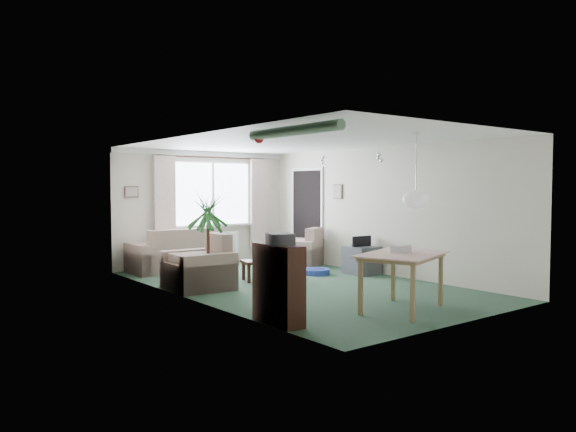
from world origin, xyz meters
TOP-DOWN VIEW (x-y plane):
  - ground at (0.00, 0.00)m, footprint 6.50×6.50m
  - window at (0.20, 3.23)m, footprint 1.80×0.03m
  - curtain_rod at (0.20, 3.15)m, footprint 2.60×0.03m
  - curtain_left at (-0.95, 3.13)m, footprint 0.45×0.08m
  - curtain_right at (1.35, 3.13)m, footprint 0.45×0.08m
  - radiator at (0.20, 3.19)m, footprint 1.20×0.10m
  - doorway at (1.99, 2.20)m, footprint 0.03×0.95m
  - pendant_lamp at (0.20, -2.30)m, footprint 0.36×0.36m
  - tinsel_garland at (-1.92, -2.30)m, footprint 1.60×1.60m
  - bauble_cluster_a at (1.30, 0.90)m, footprint 0.20×0.20m
  - bauble_cluster_b at (1.60, -0.30)m, footprint 0.20×0.20m
  - wall_picture_back at (-1.60, 3.23)m, footprint 0.28×0.03m
  - wall_picture_right at (1.98, 1.20)m, footprint 0.03×0.24m
  - sofa at (-0.95, 2.75)m, footprint 1.68×0.89m
  - armchair_corner at (1.48, 1.84)m, footprint 1.20×1.18m
  - armchair_left at (-1.50, 0.73)m, footprint 0.99×1.04m
  - coffee_table at (-0.16, 0.75)m, footprint 0.90×0.66m
  - photo_frame at (-0.22, 0.69)m, footprint 0.12×0.03m
  - bookshelf at (-1.84, -1.91)m, footprint 0.30×0.80m
  - hifi_box at (-1.86, -1.99)m, footprint 0.39×0.43m
  - houseplant at (-1.48, 0.43)m, footprint 0.71×0.71m
  - dining_table at (-0.10, -2.34)m, footprint 1.39×1.16m
  - gift_box at (-0.04, -2.26)m, footprint 0.28×0.22m
  - tv_cube at (1.70, 0.23)m, footprint 0.55×0.60m
  - pet_bed at (0.98, 0.72)m, footprint 0.55×0.55m

SIDE VIEW (x-z plane):
  - ground at x=0.00m, z-range 0.00..0.00m
  - pet_bed at x=0.98m, z-range 0.00..0.10m
  - coffee_table at x=-0.16m, z-range 0.00..0.36m
  - tv_cube at x=1.70m, z-range 0.00..0.52m
  - dining_table at x=-0.10m, z-range 0.00..0.75m
  - armchair_corner at x=1.48m, z-range 0.00..0.80m
  - radiator at x=0.20m, z-range 0.12..0.68m
  - sofa at x=-0.95m, z-range 0.00..0.84m
  - photo_frame at x=-0.22m, z-range 0.36..0.52m
  - armchair_left at x=-1.50m, z-range 0.00..0.88m
  - bookshelf at x=-1.84m, z-range 0.00..0.96m
  - houseplant at x=-1.48m, z-range 0.00..1.57m
  - gift_box at x=-0.04m, z-range 0.75..0.87m
  - doorway at x=1.99m, z-range 0.00..2.00m
  - hifi_box at x=-1.86m, z-range 0.96..1.10m
  - curtain_left at x=-0.95m, z-range 0.27..2.27m
  - curtain_right at x=1.35m, z-range 0.27..2.27m
  - pendant_lamp at x=0.20m, z-range 1.30..1.66m
  - window at x=0.20m, z-range 0.85..2.15m
  - wall_picture_back at x=-1.60m, z-range 1.44..1.66m
  - wall_picture_right at x=1.98m, z-range 1.40..1.70m
  - bauble_cluster_a at x=1.30m, z-range 2.12..2.32m
  - bauble_cluster_b at x=1.60m, z-range 2.12..2.32m
  - curtain_rod at x=0.20m, z-range 2.25..2.29m
  - tinsel_garland at x=-1.92m, z-range 2.22..2.34m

